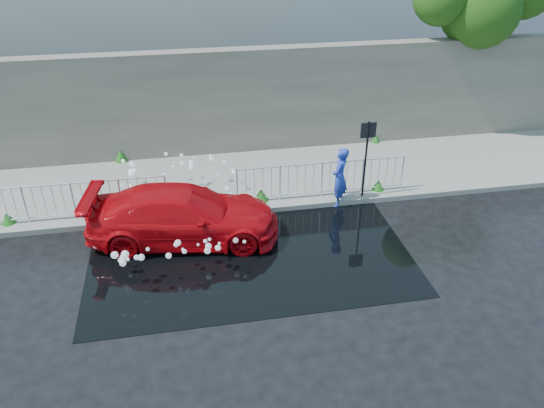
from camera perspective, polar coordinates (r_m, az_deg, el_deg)
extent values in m
plane|color=black|center=(12.72, -4.02, -8.10)|extent=(90.00, 90.00, 0.00)
cube|color=slate|center=(16.90, -6.08, 2.47)|extent=(30.00, 4.00, 0.15)
cube|color=slate|center=(15.15, -5.40, -0.94)|extent=(30.00, 0.25, 0.16)
cube|color=#59544B|center=(18.20, -7.02, 10.74)|extent=(30.00, 0.60, 3.50)
cube|color=black|center=(13.56, -2.43, -5.29)|extent=(8.00, 5.00, 0.01)
cylinder|color=black|center=(15.52, 10.00, 4.41)|extent=(0.06, 0.06, 2.50)
cube|color=black|center=(15.12, 10.33, 7.82)|extent=(0.45, 0.04, 0.45)
cylinder|color=#332114|center=(21.88, 20.60, 14.03)|extent=(0.36, 0.36, 5.00)
sphere|color=#183E0E|center=(20.53, 21.52, 19.01)|extent=(2.76, 2.76, 2.76)
cylinder|color=silver|center=(15.13, -11.30, 1.23)|extent=(0.05, 0.05, 1.10)
cylinder|color=silver|center=(15.19, -20.93, 2.07)|extent=(5.00, 0.04, 0.04)
cylinder|color=silver|center=(15.63, -20.31, -1.01)|extent=(5.00, 0.04, 0.04)
cylinder|color=silver|center=(15.19, -3.77, 1.90)|extent=(0.05, 0.05, 1.10)
cylinder|color=silver|center=(16.43, 13.82, 3.34)|extent=(0.05, 0.05, 1.10)
cylinder|color=silver|center=(15.39, 5.46, 4.40)|extent=(5.00, 0.04, 0.04)
cylinder|color=silver|center=(15.83, 5.30, 1.30)|extent=(5.00, 0.04, 0.04)
cone|color=#1B5015|center=(16.11, -26.57, -1.37)|extent=(0.40, 0.40, 0.30)
cone|color=#1B5015|center=(15.39, -13.02, -0.12)|extent=(0.36, 0.36, 0.32)
cone|color=#1B5015|center=(15.49, -1.18, 1.02)|extent=(0.44, 0.44, 0.37)
cone|color=#1B5015|center=(16.39, 11.35, 2.05)|extent=(0.38, 0.38, 0.33)
cone|color=#1B5015|center=(18.57, -15.94, 5.08)|extent=(0.42, 0.42, 0.43)
cone|color=#1B5015|center=(19.75, 11.09, 6.98)|extent=(0.34, 0.34, 0.30)
sphere|color=white|center=(15.36, -15.14, 0.56)|extent=(0.09, 0.09, 0.09)
sphere|color=white|center=(16.31, -8.43, 4.94)|extent=(0.06, 0.06, 0.06)
sphere|color=white|center=(16.18, -8.72, 3.89)|extent=(0.14, 0.14, 0.14)
sphere|color=white|center=(16.39, -14.84, 4.13)|extent=(0.16, 0.16, 0.16)
sphere|color=white|center=(15.82, -13.08, 2.79)|extent=(0.09, 0.09, 0.09)
sphere|color=white|center=(16.27, -14.94, 3.38)|extent=(0.17, 0.17, 0.17)
sphere|color=white|center=(16.17, -10.61, 3.98)|extent=(0.10, 0.10, 0.10)
sphere|color=white|center=(15.34, -4.45, 1.01)|extent=(0.11, 0.11, 0.11)
sphere|color=white|center=(15.82, -4.14, 3.44)|extent=(0.12, 0.12, 0.12)
sphere|color=white|center=(16.17, -9.70, 4.33)|extent=(0.12, 0.12, 0.12)
sphere|color=white|center=(16.00, -12.46, 2.85)|extent=(0.08, 0.08, 0.08)
sphere|color=white|center=(15.54, -4.88, 1.68)|extent=(0.13, 0.13, 0.13)
sphere|color=white|center=(14.99, -12.48, -1.64)|extent=(0.12, 0.12, 0.12)
sphere|color=white|center=(16.06, -11.51, 3.06)|extent=(0.12, 0.12, 0.12)
sphere|color=white|center=(15.35, -9.18, 1.78)|extent=(0.09, 0.09, 0.09)
sphere|color=white|center=(16.48, -11.35, 5.30)|extent=(0.11, 0.11, 0.11)
sphere|color=white|center=(15.15, -13.08, -0.50)|extent=(0.18, 0.18, 0.18)
sphere|color=white|center=(16.16, -5.11, 4.54)|extent=(0.10, 0.10, 0.10)
sphere|color=white|center=(16.24, -8.69, 4.41)|extent=(0.15, 0.15, 0.15)
sphere|color=white|center=(15.13, -5.32, -0.69)|extent=(0.16, 0.16, 0.16)
sphere|color=white|center=(15.60, -14.96, 1.77)|extent=(0.14, 0.14, 0.14)
sphere|color=white|center=(15.96, -4.27, 3.72)|extent=(0.08, 0.08, 0.08)
sphere|color=white|center=(15.38, -6.94, 1.04)|extent=(0.13, 0.13, 0.13)
sphere|color=white|center=(15.85, -15.87, 1.97)|extent=(0.08, 0.08, 0.08)
sphere|color=white|center=(16.68, -15.73, 4.47)|extent=(0.13, 0.13, 0.13)
sphere|color=white|center=(15.68, -5.85, 3.16)|extent=(0.07, 0.07, 0.07)
sphere|color=white|center=(16.45, -6.69, 5.27)|extent=(0.06, 0.06, 0.06)
sphere|color=white|center=(15.32, -15.89, -0.29)|extent=(0.09, 0.09, 0.09)
sphere|color=white|center=(16.59, -9.72, 5.19)|extent=(0.11, 0.11, 0.11)
sphere|color=white|center=(16.24, -14.58, 3.52)|extent=(0.13, 0.13, 0.13)
sphere|color=white|center=(14.96, -7.97, -0.43)|extent=(0.16, 0.16, 0.16)
sphere|color=white|center=(15.31, -7.77, 0.91)|extent=(0.12, 0.12, 0.12)
sphere|color=white|center=(16.25, -6.56, 4.90)|extent=(0.16, 0.16, 0.16)
sphere|color=white|center=(16.12, -14.92, 3.13)|extent=(0.15, 0.15, 0.15)
sphere|color=white|center=(15.31, -7.69, 0.69)|extent=(0.14, 0.14, 0.14)
sphere|color=white|center=(12.69, -6.86, -4.52)|extent=(0.15, 0.15, 0.15)
sphere|color=white|center=(12.67, -13.89, -5.59)|extent=(0.16, 0.16, 0.16)
sphere|color=white|center=(12.89, -6.74, -3.80)|extent=(0.08, 0.08, 0.08)
sphere|color=white|center=(12.05, -11.06, -5.48)|extent=(0.14, 0.14, 0.14)
sphere|color=white|center=(12.74, -9.41, -5.06)|extent=(0.12, 0.12, 0.12)
sphere|color=white|center=(13.04, -15.73, -5.55)|extent=(0.15, 0.15, 0.15)
sphere|color=white|center=(13.03, -2.99, -4.07)|extent=(0.09, 0.09, 0.09)
sphere|color=white|center=(12.51, -16.57, -5.30)|extent=(0.17, 0.17, 0.17)
sphere|color=white|center=(12.93, -7.96, -4.35)|extent=(0.07, 0.07, 0.07)
sphere|color=white|center=(13.04, -6.96, -5.02)|extent=(0.16, 0.16, 0.16)
sphere|color=white|center=(12.33, -13.22, -4.75)|extent=(0.09, 0.09, 0.09)
sphere|color=white|center=(13.36, -15.26, -5.77)|extent=(0.09, 0.09, 0.09)
sphere|color=white|center=(12.42, -15.53, -5.23)|extent=(0.18, 0.18, 0.18)
sphere|color=white|center=(13.12, -15.96, -5.86)|extent=(0.13, 0.13, 0.13)
sphere|color=white|center=(12.07, -14.36, -5.59)|extent=(0.12, 0.12, 0.12)
sphere|color=white|center=(12.76, -9.58, -4.82)|extent=(0.07, 0.07, 0.07)
sphere|color=white|center=(12.12, -15.75, -6.13)|extent=(0.15, 0.15, 0.15)
sphere|color=white|center=(12.39, -7.19, -3.99)|extent=(0.10, 0.10, 0.10)
sphere|color=white|center=(12.86, -10.29, -4.32)|extent=(0.12, 0.12, 0.12)
sphere|color=white|center=(12.23, -5.70, -4.24)|extent=(0.07, 0.07, 0.07)
sphere|color=white|center=(12.65, -5.84, -4.72)|extent=(0.14, 0.14, 0.14)
sphere|color=white|center=(13.10, -3.93, -3.92)|extent=(0.14, 0.14, 0.14)
sphere|color=white|center=(12.26, -10.09, -4.12)|extent=(0.15, 0.15, 0.15)
imported|color=#BE070E|center=(13.94, -9.51, -1.18)|extent=(5.17, 2.67, 1.43)
imported|color=#263EC0|center=(15.35, 7.30, 2.88)|extent=(0.72, 0.79, 1.80)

